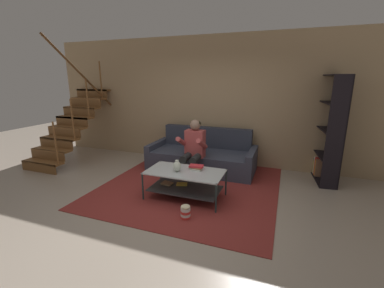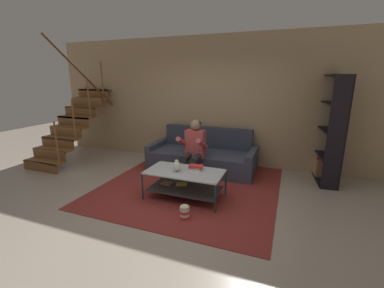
# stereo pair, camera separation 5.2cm
# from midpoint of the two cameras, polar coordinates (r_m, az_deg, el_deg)

# --- Properties ---
(ground) EXTENTS (16.80, 16.80, 0.00)m
(ground) POSITION_cam_midpoint_polar(r_m,az_deg,el_deg) (4.21, -5.12, -13.53)
(ground) COLOR #AE9E8C
(back_partition) EXTENTS (8.40, 0.12, 2.90)m
(back_partition) POSITION_cam_midpoint_polar(r_m,az_deg,el_deg) (6.04, 5.00, 9.46)
(back_partition) COLOR tan
(back_partition) RESTS_ON ground
(staircase_run) EXTENTS (0.97, 2.35, 2.81)m
(staircase_run) POSITION_cam_midpoint_polar(r_m,az_deg,el_deg) (6.95, -24.09, 5.78)
(staircase_run) COLOR brown
(staircase_run) RESTS_ON ground
(couch) EXTENTS (2.29, 1.00, 0.89)m
(couch) POSITION_cam_midpoint_polar(r_m,az_deg,el_deg) (5.69, 2.69, -2.82)
(couch) COLOR #383D4D
(couch) RESTS_ON ground
(person_seated_center) EXTENTS (0.50, 0.58, 1.18)m
(person_seated_center) POSITION_cam_midpoint_polar(r_m,az_deg,el_deg) (5.05, 0.63, -0.79)
(person_seated_center) COLOR #272A2A
(person_seated_center) RESTS_ON ground
(coffee_table) EXTENTS (1.28, 0.68, 0.47)m
(coffee_table) POSITION_cam_midpoint_polar(r_m,az_deg,el_deg) (4.34, -1.38, -7.96)
(coffee_table) COLOR silver
(coffee_table) RESTS_ON ground
(area_rug) EXTENTS (3.15, 3.40, 0.01)m
(area_rug) POSITION_cam_midpoint_polar(r_m,az_deg,el_deg) (5.00, 0.45, -8.72)
(area_rug) COLOR maroon
(area_rug) RESTS_ON ground
(vase) EXTENTS (0.13, 0.13, 0.19)m
(vase) POSITION_cam_midpoint_polar(r_m,az_deg,el_deg) (4.25, -3.06, -4.91)
(vase) COLOR silver
(vase) RESTS_ON coffee_table
(book_stack) EXTENTS (0.25, 0.18, 0.07)m
(book_stack) POSITION_cam_midpoint_polar(r_m,az_deg,el_deg) (4.34, 1.28, -5.22)
(book_stack) COLOR silver
(book_stack) RESTS_ON coffee_table
(bookshelf) EXTENTS (0.42, 1.06, 2.04)m
(bookshelf) POSITION_cam_midpoint_polar(r_m,az_deg,el_deg) (5.66, 28.59, 1.01)
(bookshelf) COLOR black
(bookshelf) RESTS_ON ground
(popcorn_tub) EXTENTS (0.14, 0.14, 0.21)m
(popcorn_tub) POSITION_cam_midpoint_polar(r_m,az_deg,el_deg) (3.82, -1.25, -14.80)
(popcorn_tub) COLOR red
(popcorn_tub) RESTS_ON ground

